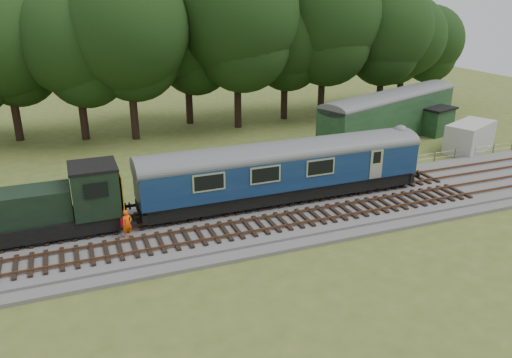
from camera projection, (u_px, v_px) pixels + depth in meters
name	position (u px, v px, depth m)	size (l,w,h in m)	color
ground	(205.00, 228.00, 28.61)	(120.00, 120.00, 0.00)	#475A21
ballast	(205.00, 225.00, 28.55)	(70.00, 7.00, 0.35)	#4C4C4F
track_north	(198.00, 212.00, 29.68)	(67.20, 2.40, 0.21)	black
track_south	(212.00, 233.00, 27.07)	(67.20, 2.40, 0.21)	black
fence	(186.00, 199.00, 32.53)	(64.00, 0.12, 1.00)	#6B6054
tree_line	(142.00, 133.00, 47.79)	(70.00, 8.00, 18.00)	black
dmu_railcar	(284.00, 166.00, 30.80)	(18.05, 2.86, 3.88)	black
shunter_loco	(43.00, 209.00, 26.29)	(8.91, 2.60, 3.38)	black
worker	(127.00, 224.00, 26.52)	(0.57, 0.38, 1.57)	#FF590D
parked_coach	(390.00, 113.00, 44.87)	(17.01, 9.05, 4.37)	#18361B
shed	(432.00, 120.00, 47.19)	(4.00, 4.00, 2.61)	#18361B
caravan	(470.00, 137.00, 42.12)	(4.93, 2.41, 2.41)	#A4A49F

